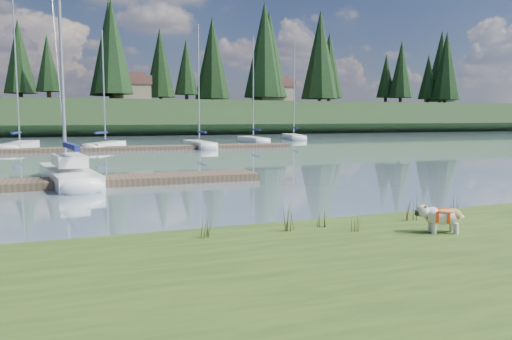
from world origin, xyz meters
name	(u,v)px	position (x,y,z in m)	size (l,w,h in m)	color
ground	(116,150)	(0.00, 30.00, 0.00)	(200.00, 200.00, 0.00)	#7A919E
bank	(356,304)	(0.00, -6.00, 0.17)	(60.00, 9.00, 0.35)	#37501A
ridge	(91,118)	(0.00, 73.00, 2.50)	(200.00, 20.00, 5.00)	#1D3118
bulldog	(442,215)	(3.48, -3.63, 0.71)	(0.97, 0.63, 0.57)	silver
sailboat_main	(66,171)	(-3.70, 10.90, 0.42)	(2.62, 8.06, 11.50)	white
dock_near	(58,183)	(-4.00, 9.00, 0.15)	(16.00, 2.00, 0.30)	#4C3D2C
dock_far	(141,148)	(2.00, 30.00, 0.15)	(26.00, 2.20, 0.30)	#4C3D2C
sailboat_bg_1	(22,145)	(-7.31, 35.63, 0.33)	(2.82, 8.87, 12.92)	white
sailboat_bg_2	(108,145)	(-0.34, 32.96, 0.33)	(4.18, 6.42, 10.02)	white
sailboat_bg_3	(198,144)	(7.25, 31.88, 0.33)	(1.54, 7.30, 10.78)	white
sailboat_bg_4	(251,139)	(14.93, 38.84, 0.33)	(1.80, 7.65, 11.23)	white
sailboat_bg_5	(293,136)	(22.37, 44.33, 0.32)	(3.72, 8.59, 12.02)	white
weed_0	(290,218)	(0.65, -2.40, 0.62)	(0.17, 0.14, 0.66)	#475B23
weed_1	(321,218)	(1.45, -2.27, 0.54)	(0.17, 0.14, 0.45)	#475B23
weed_2	(411,209)	(3.68, -2.39, 0.60)	(0.17, 0.14, 0.59)	#475B23
weed_3	(205,227)	(-1.14, -2.34, 0.56)	(0.17, 0.14, 0.50)	#475B23
weed_4	(354,224)	(1.87, -2.92, 0.51)	(0.17, 0.14, 0.38)	#475B23
weed_5	(452,206)	(4.92, -2.32, 0.58)	(0.17, 0.14, 0.56)	#475B23
mud_lip	(247,238)	(0.00, -1.60, 0.07)	(60.00, 0.50, 0.14)	#33281C
conifer_3	(19,56)	(-10.00, 72.00, 11.74)	(4.84, 4.84, 12.25)	#382619
conifer_4	(112,46)	(3.00, 66.00, 13.09)	(6.16, 6.16, 15.10)	#382619
conifer_5	(186,67)	(15.00, 70.00, 10.83)	(3.96, 3.96, 10.35)	#382619
conifer_6	(265,50)	(28.00, 68.00, 13.99)	(7.04, 7.04, 17.00)	#382619
conifer_7	(329,65)	(42.00, 71.00, 12.19)	(5.28, 5.28, 13.20)	#382619
conifer_8	(401,69)	(55.00, 67.00, 11.51)	(4.62, 4.62, 11.77)	#382619
conifer_9	(446,66)	(68.00, 70.00, 12.87)	(5.94, 5.94, 14.62)	#382619
house_1	(130,88)	(6.00, 71.00, 7.31)	(6.30, 5.30, 4.65)	gray
house_2	(273,90)	(30.00, 69.00, 7.31)	(6.30, 5.30, 4.65)	gray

